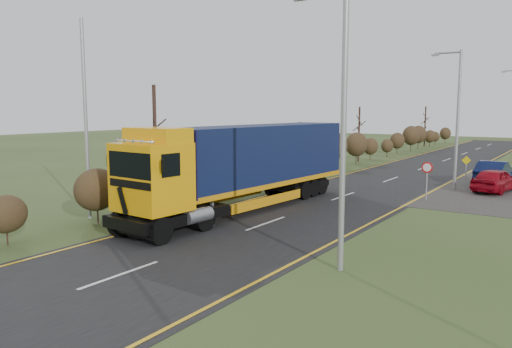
{
  "coord_description": "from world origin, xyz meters",
  "views": [
    {
      "loc": [
        11.27,
        -13.59,
        4.91
      ],
      "look_at": [
        -0.79,
        4.39,
        2.06
      ],
      "focal_mm": 35.0,
      "sensor_mm": 36.0,
      "label": 1
    }
  ],
  "objects_px": {
    "streetlight_near": "(341,118)",
    "speed_sign": "(427,174)",
    "lorry": "(245,162)",
    "car_blue_sedan": "(494,173)",
    "car_red_hatchback": "(495,180)"
  },
  "relations": [
    {
      "from": "streetlight_near",
      "to": "speed_sign",
      "type": "xyz_separation_m",
      "value": [
        -0.9,
        13.18,
        -3.19
      ]
    },
    {
      "from": "lorry",
      "to": "streetlight_near",
      "type": "xyz_separation_m",
      "value": [
        7.53,
        -5.77,
        2.26
      ]
    },
    {
      "from": "car_blue_sedan",
      "to": "speed_sign",
      "type": "bearing_deg",
      "value": 78.07
    },
    {
      "from": "car_red_hatchback",
      "to": "streetlight_near",
      "type": "xyz_separation_m",
      "value": [
        -1.69,
        -18.4,
        3.93
      ]
    },
    {
      "from": "lorry",
      "to": "car_blue_sedan",
      "type": "xyz_separation_m",
      "value": [
        8.68,
        15.72,
        -1.61
      ]
    },
    {
      "from": "streetlight_near",
      "to": "speed_sign",
      "type": "height_order",
      "value": "streetlight_near"
    },
    {
      "from": "car_red_hatchback",
      "to": "car_blue_sedan",
      "type": "relative_size",
      "value": 0.88
    },
    {
      "from": "car_red_hatchback",
      "to": "car_blue_sedan",
      "type": "distance_m",
      "value": 3.13
    },
    {
      "from": "car_red_hatchback",
      "to": "lorry",
      "type": "bearing_deg",
      "value": 64.79
    },
    {
      "from": "lorry",
      "to": "car_red_hatchback",
      "type": "xyz_separation_m",
      "value": [
        9.22,
        12.63,
        -1.67
      ]
    },
    {
      "from": "car_red_hatchback",
      "to": "speed_sign",
      "type": "height_order",
      "value": "speed_sign"
    },
    {
      "from": "car_red_hatchback",
      "to": "streetlight_near",
      "type": "distance_m",
      "value": 18.89
    },
    {
      "from": "lorry",
      "to": "car_red_hatchback",
      "type": "distance_m",
      "value": 15.73
    },
    {
      "from": "car_blue_sedan",
      "to": "speed_sign",
      "type": "relative_size",
      "value": 2.23
    },
    {
      "from": "streetlight_near",
      "to": "car_blue_sedan",
      "type": "bearing_deg",
      "value": 86.95
    }
  ]
}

